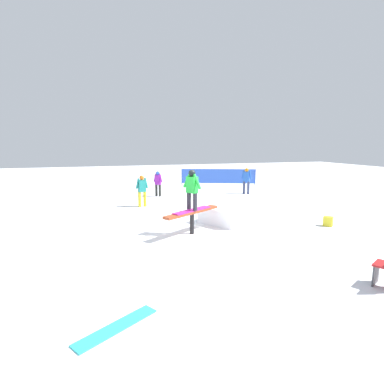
{
  "coord_description": "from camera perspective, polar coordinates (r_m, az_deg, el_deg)",
  "views": [
    {
      "loc": [
        2.68,
        8.85,
        2.88
      ],
      "look_at": [
        0.0,
        0.0,
        1.36
      ],
      "focal_mm": 28.0,
      "sensor_mm": 36.0,
      "label": 1
    }
  ],
  "objects": [
    {
      "name": "rail_feature",
      "position": [
        9.51,
        0.0,
        -4.27
      ],
      "size": [
        2.09,
        1.42,
        0.76
      ],
      "rotation": [
        0.0,
        0.0,
        0.55
      ],
      "color": "black",
      "rests_on": "ground"
    },
    {
      "name": "bystander_blue",
      "position": [
        17.28,
        10.32,
        2.37
      ],
      "size": [
        0.47,
        0.5,
        1.48
      ],
      "rotation": [
        0.0,
        0.0,
        5.47
      ],
      "color": "#3B446A",
      "rests_on": "ground"
    },
    {
      "name": "main_rider_on_rail",
      "position": [
        9.37,
        0.0,
        0.19
      ],
      "size": [
        1.45,
        1.03,
        1.3
      ],
      "rotation": [
        0.0,
        0.0,
        0.55
      ],
      "color": "#C71E8E",
      "rests_on": "rail_feature"
    },
    {
      "name": "snow_kicker_ramp",
      "position": [
        11.14,
        6.97,
        -4.13
      ],
      "size": [
        2.32,
        2.22,
        0.59
      ],
      "primitive_type": "cube",
      "rotation": [
        0.0,
        0.0,
        0.55
      ],
      "color": "white",
      "rests_on": "ground"
    },
    {
      "name": "bystander_purple",
      "position": [
        16.4,
        -6.5,
        1.86
      ],
      "size": [
        0.44,
        0.54,
        1.36
      ],
      "rotation": [
        0.0,
        0.0,
        5.37
      ],
      "color": "#282A25",
      "rests_on": "ground"
    },
    {
      "name": "ground_plane",
      "position": [
        9.69,
        0.0,
        -7.96
      ],
      "size": [
        60.0,
        60.0,
        0.0
      ],
      "primitive_type": "plane",
      "color": "white"
    },
    {
      "name": "loose_snowboard_cyan",
      "position": [
        5.3,
        -14.11,
        -23.66
      ],
      "size": [
        1.36,
        1.0,
        0.02
      ],
      "primitive_type": "cube",
      "rotation": [
        0.0,
        0.0,
        3.71
      ],
      "color": "#2FBAC0",
      "rests_on": "ground"
    },
    {
      "name": "bystander_teal",
      "position": [
        13.74,
        -9.5,
        0.53
      ],
      "size": [
        0.59,
        0.27,
        1.44
      ],
      "rotation": [
        0.0,
        0.0,
        3.38
      ],
      "color": "gold",
      "rests_on": "ground"
    },
    {
      "name": "safety_fence",
      "position": [
        20.85,
        5.03,
        3.02
      ],
      "size": [
        4.82,
        1.82,
        1.1
      ],
      "rotation": [
        0.0,
        0.0,
        5.93
      ],
      "color": "blue",
      "rests_on": "ground"
    },
    {
      "name": "backpack_on_snow",
      "position": [
        11.54,
        24.49,
        -5.1
      ],
      "size": [
        0.36,
        0.37,
        0.34
      ],
      "primitive_type": "cube",
      "rotation": [
        0.0,
        0.0,
        2.23
      ],
      "color": "yellow",
      "rests_on": "ground"
    }
  ]
}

